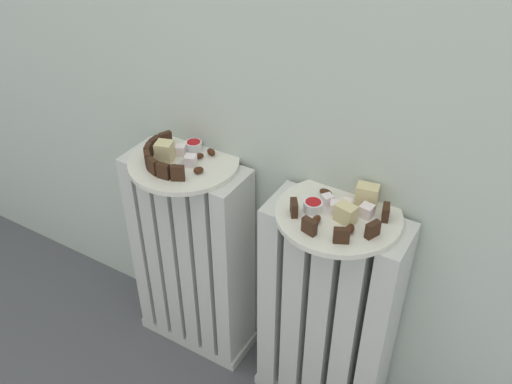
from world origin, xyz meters
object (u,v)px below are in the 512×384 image
Objects in this scene: radiator_left at (193,260)px; jam_bowl_right at (313,206)px; fork at (183,161)px; jam_bowl_left at (194,145)px; radiator_right at (327,317)px; plate_right at (338,215)px; plate_left at (184,162)px.

jam_bowl_right reaches higher than radiator_left.
jam_bowl_right is at bearing -2.52° from fork.
radiator_right is at bearing -7.46° from jam_bowl_left.
jam_bowl_left is (-0.40, 0.05, 0.02)m from plate_right.
fork is (-0.34, 0.02, -0.01)m from jam_bowl_right.
plate_left reaches higher than radiator_left.
plate_left and plate_right have the same top height.
radiator_right is 2.27× the size of plate_left.
fork is (-0.39, -0.01, 0.32)m from radiator_right.
plate_right is (0.40, 0.00, 0.31)m from radiator_left.
plate_right reaches higher than radiator_left.
plate_right is 6.61× the size of jam_bowl_right.
plate_right reaches higher than radiator_right.
radiator_left is at bearing -81.18° from jam_bowl_left.
plate_left is 0.40m from plate_right.
jam_bowl_right is (-0.05, -0.02, 0.33)m from radiator_right.
radiator_right is at bearing 0.90° from fork.
jam_bowl_right is at bearing -3.52° from plate_left.
plate_left is 6.61× the size of jam_bowl_right.
jam_bowl_right reaches higher than radiator_right.
jam_bowl_left is (-0.40, 0.05, 0.33)m from radiator_right.
jam_bowl_left reaches higher than radiator_right.
fork reaches higher than radiator_left.
plate_left is at bearing 180.00° from plate_right.
jam_bowl_left is (-0.01, 0.05, 0.02)m from plate_left.
radiator_left is 0.50m from plate_right.
plate_right is at bearing 0.90° from fork.
jam_bowl_right is 0.42× the size of fork.
jam_bowl_left is at bearing 172.54° from plate_right.
jam_bowl_left is 0.06m from fork.
radiator_right is 0.52m from jam_bowl_left.
jam_bowl_left is 0.36m from jam_bowl_right.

